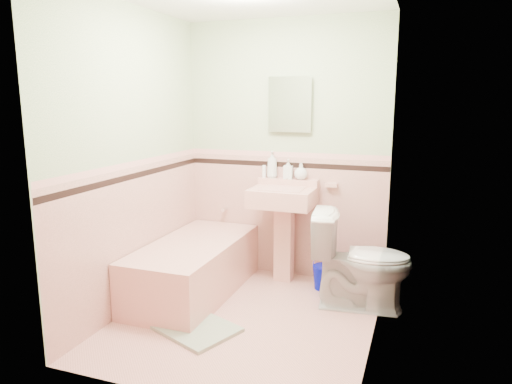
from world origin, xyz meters
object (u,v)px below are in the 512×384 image
(soap_bottle_right, at_px, (301,171))
(bucket, at_px, (324,277))
(soap_bottle_mid, at_px, (288,169))
(shoe, at_px, (183,320))
(toilet, at_px, (361,261))
(medicine_cabinet, at_px, (290,104))
(soap_bottle_left, at_px, (272,164))
(bathtub, at_px, (194,269))
(sink, at_px, (282,236))

(soap_bottle_right, height_order, bucket, soap_bottle_right)
(soap_bottle_mid, distance_m, bucket, 1.08)
(soap_bottle_right, bearing_deg, shoe, -113.10)
(soap_bottle_right, height_order, shoe, soap_bottle_right)
(toilet, distance_m, shoe, 1.54)
(soap_bottle_mid, relative_size, toilet, 0.23)
(medicine_cabinet, height_order, soap_bottle_left, medicine_cabinet)
(bucket, bearing_deg, bathtub, -155.87)
(soap_bottle_right, relative_size, bucket, 0.72)
(medicine_cabinet, distance_m, soap_bottle_mid, 0.62)
(bathtub, xyz_separation_m, soap_bottle_mid, (0.68, 0.71, 0.86))
(soap_bottle_left, bearing_deg, soap_bottle_mid, 0.00)
(bathtub, relative_size, toilet, 1.80)
(soap_bottle_left, distance_m, soap_bottle_right, 0.29)
(bucket, bearing_deg, shoe, -127.63)
(sink, height_order, toilet, sink)
(toilet, bearing_deg, bathtub, 91.67)
(soap_bottle_mid, height_order, toilet, soap_bottle_mid)
(bathtub, distance_m, sink, 0.89)
(sink, bearing_deg, toilet, -22.48)
(soap_bottle_left, xyz_separation_m, shoe, (-0.29, -1.35, -1.06))
(bathtub, xyz_separation_m, bucket, (1.10, 0.49, -0.11))
(medicine_cabinet, xyz_separation_m, soap_bottle_mid, (-0.00, -0.03, -0.62))
(toilet, bearing_deg, bucket, 45.28)
(bathtub, xyz_separation_m, soap_bottle_right, (0.80, 0.71, 0.84))
(soap_bottle_mid, bearing_deg, shoe, -108.37)
(toilet, bearing_deg, soap_bottle_mid, 51.20)
(medicine_cabinet, xyz_separation_m, soap_bottle_left, (-0.17, -0.03, -0.58))
(soap_bottle_left, bearing_deg, toilet, -27.95)
(medicine_cabinet, distance_m, soap_bottle_right, 0.64)
(toilet, xyz_separation_m, shoe, (-1.24, -0.84, -0.36))
(medicine_cabinet, xyz_separation_m, shoe, (-0.45, -1.38, -1.64))
(bucket, bearing_deg, soap_bottle_left, 159.89)
(soap_bottle_left, xyz_separation_m, soap_bottle_mid, (0.16, 0.00, -0.04))
(shoe, bearing_deg, medicine_cabinet, 51.23)
(soap_bottle_mid, bearing_deg, sink, -88.99)
(bathtub, distance_m, soap_bottle_left, 1.25)
(sink, relative_size, toilet, 1.11)
(bathtub, distance_m, bucket, 1.21)
(soap_bottle_mid, distance_m, toilet, 1.15)
(bathtub, relative_size, sink, 1.62)
(soap_bottle_right, relative_size, shoe, 0.98)
(soap_bottle_right, distance_m, bucket, 1.03)
(sink, xyz_separation_m, soap_bottle_mid, (-0.00, 0.18, 0.62))
(sink, relative_size, soap_bottle_right, 5.80)
(soap_bottle_left, bearing_deg, bathtub, -125.92)
(soap_bottle_mid, xyz_separation_m, toilet, (0.79, -0.51, -0.67))
(toilet, xyz_separation_m, bucket, (-0.37, 0.29, -0.31))
(bathtub, relative_size, bucket, 6.76)
(soap_bottle_mid, bearing_deg, bucket, -26.81)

